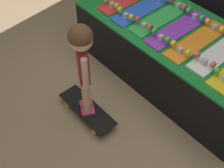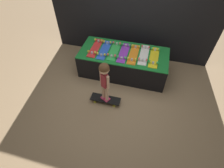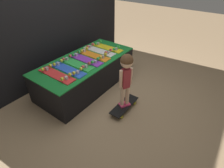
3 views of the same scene
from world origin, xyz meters
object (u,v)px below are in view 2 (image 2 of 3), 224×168
at_px(skateboard_blue_on_rack, 104,49).
at_px(skateboard_on_floor, 105,99).
at_px(skateboard_orange_on_rack, 134,54).
at_px(child, 104,76).
at_px(skateboard_white_on_rack, 144,54).
at_px(skateboard_yellow_on_rack, 154,57).
at_px(skateboard_red_on_rack, 95,47).
at_px(skateboard_green_on_rack, 114,50).
at_px(skateboard_purple_on_rack, 124,52).

height_order(skateboard_blue_on_rack, skateboard_on_floor, skateboard_blue_on_rack).
distance_m(skateboard_blue_on_rack, skateboard_orange_on_rack, 0.66).
bearing_deg(skateboard_orange_on_rack, skateboard_on_floor, -110.88).
bearing_deg(child, skateboard_orange_on_rack, 96.96).
bearing_deg(skateboard_white_on_rack, skateboard_yellow_on_rack, -8.31).
distance_m(skateboard_orange_on_rack, child, 1.06).
height_order(skateboard_red_on_rack, skateboard_white_on_rack, same).
bearing_deg(skateboard_red_on_rack, skateboard_green_on_rack, 0.04).
bearing_deg(skateboard_yellow_on_rack, skateboard_on_floor, -129.63).
bearing_deg(skateboard_blue_on_rack, child, -73.27).
relative_size(skateboard_blue_on_rack, skateboard_white_on_rack, 1.00).
distance_m(skateboard_green_on_rack, skateboard_purple_on_rack, 0.22).
relative_size(skateboard_red_on_rack, skateboard_orange_on_rack, 1.00).
height_order(skateboard_red_on_rack, skateboard_on_floor, skateboard_red_on_rack).
distance_m(skateboard_white_on_rack, skateboard_on_floor, 1.29).
bearing_deg(skateboard_purple_on_rack, skateboard_on_floor, -98.81).
relative_size(skateboard_red_on_rack, skateboard_green_on_rack, 1.00).
distance_m(skateboard_orange_on_rack, skateboard_yellow_on_rack, 0.44).
relative_size(skateboard_green_on_rack, skateboard_orange_on_rack, 1.00).
relative_size(skateboard_blue_on_rack, skateboard_orange_on_rack, 1.00).
relative_size(skateboard_red_on_rack, skateboard_white_on_rack, 1.00).
xyz_separation_m(skateboard_purple_on_rack, child, (-0.15, -0.98, 0.15)).
height_order(skateboard_white_on_rack, child, child).
bearing_deg(skateboard_orange_on_rack, skateboard_yellow_on_rack, 0.94).
xyz_separation_m(skateboard_green_on_rack, skateboard_yellow_on_rack, (0.89, -0.01, 0.00)).
distance_m(skateboard_green_on_rack, skateboard_on_floor, 1.12).
bearing_deg(skateboard_on_floor, child, 104.04).
bearing_deg(skateboard_on_floor, skateboard_white_on_rack, 59.70).
distance_m(skateboard_purple_on_rack, child, 1.00).
distance_m(skateboard_white_on_rack, child, 1.19).
distance_m(skateboard_green_on_rack, skateboard_orange_on_rack, 0.44).
distance_m(skateboard_purple_on_rack, skateboard_yellow_on_rack, 0.66).
distance_m(skateboard_orange_on_rack, skateboard_white_on_rack, 0.23).
xyz_separation_m(skateboard_white_on_rack, skateboard_yellow_on_rack, (0.22, -0.03, 0.00)).
bearing_deg(skateboard_blue_on_rack, skateboard_orange_on_rack, 0.69).
bearing_deg(skateboard_purple_on_rack, skateboard_orange_on_rack, 0.18).
bearing_deg(skateboard_blue_on_rack, skateboard_red_on_rack, 174.59).
relative_size(skateboard_white_on_rack, skateboard_yellow_on_rack, 1.00).
relative_size(skateboard_blue_on_rack, skateboard_yellow_on_rack, 1.00).
xyz_separation_m(skateboard_white_on_rack, skateboard_on_floor, (-0.59, -1.02, -0.52)).
relative_size(skateboard_purple_on_rack, child, 0.77).
xyz_separation_m(skateboard_purple_on_rack, skateboard_orange_on_rack, (0.22, 0.00, 0.00)).
relative_size(skateboard_blue_on_rack, child, 0.77).
distance_m(skateboard_red_on_rack, skateboard_on_floor, 1.23).
height_order(skateboard_red_on_rack, child, child).
bearing_deg(skateboard_purple_on_rack, skateboard_red_on_rack, 178.82).
bearing_deg(skateboard_purple_on_rack, skateboard_white_on_rack, 5.20).
relative_size(skateboard_red_on_rack, child, 0.77).
bearing_deg(child, skateboard_yellow_on_rack, 78.20).
distance_m(skateboard_on_floor, child, 0.67).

